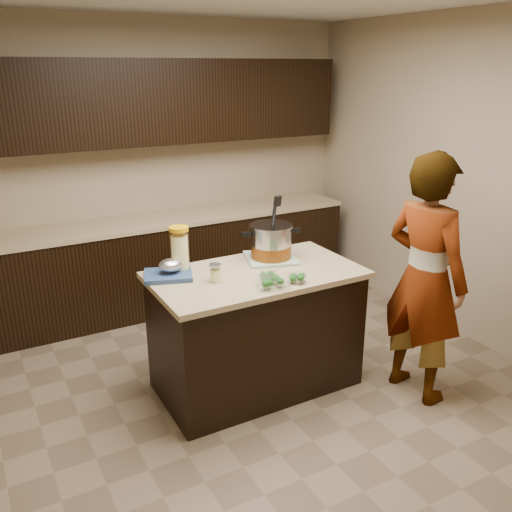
{
  "coord_description": "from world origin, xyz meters",
  "views": [
    {
      "loc": [
        -1.7,
        -3.08,
        2.26
      ],
      "look_at": [
        0.0,
        0.0,
        1.02
      ],
      "focal_mm": 38.0,
      "sensor_mm": 36.0,
      "label": 1
    }
  ],
  "objects_px": {
    "person": "(425,279)",
    "lemonade_pitcher": "(180,252)",
    "stock_pot": "(271,243)",
    "island": "(256,330)"
  },
  "relations": [
    {
      "from": "island",
      "to": "stock_pot",
      "type": "height_order",
      "value": "stock_pot"
    },
    {
      "from": "stock_pot",
      "to": "island",
      "type": "bearing_deg",
      "value": -127.72
    },
    {
      "from": "island",
      "to": "lemonade_pitcher",
      "type": "relative_size",
      "value": 4.48
    },
    {
      "from": "person",
      "to": "lemonade_pitcher",
      "type": "bearing_deg",
      "value": 52.2
    },
    {
      "from": "lemonade_pitcher",
      "to": "stock_pot",
      "type": "bearing_deg",
      "value": -5.96
    },
    {
      "from": "stock_pot",
      "to": "lemonade_pitcher",
      "type": "bearing_deg",
      "value": -172.08
    },
    {
      "from": "island",
      "to": "person",
      "type": "height_order",
      "value": "person"
    },
    {
      "from": "island",
      "to": "stock_pot",
      "type": "bearing_deg",
      "value": 38.41
    },
    {
      "from": "stock_pot",
      "to": "lemonade_pitcher",
      "type": "xyz_separation_m",
      "value": [
        -0.69,
        0.07,
        0.03
      ]
    },
    {
      "from": "lemonade_pitcher",
      "to": "person",
      "type": "height_order",
      "value": "person"
    }
  ]
}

